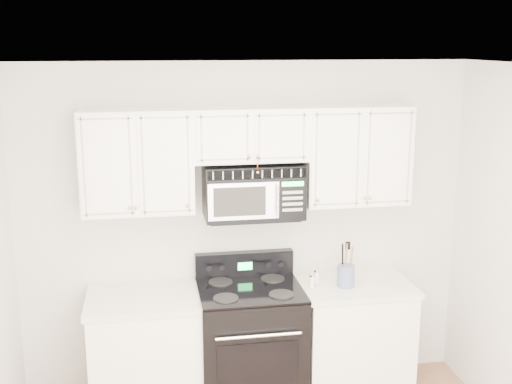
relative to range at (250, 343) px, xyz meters
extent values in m
cube|color=white|center=(0.02, -1.42, 2.12)|extent=(3.50, 3.50, 0.01)
cube|color=beige|center=(0.02, 0.33, 0.82)|extent=(3.50, 0.01, 2.60)
cube|color=white|center=(-0.78, 0.01, -0.04)|extent=(0.82, 0.63, 0.88)
cube|color=#EEE8C2|center=(-0.78, 0.01, 0.42)|extent=(0.86, 0.65, 0.04)
cube|color=white|center=(0.82, 0.01, -0.04)|extent=(0.82, 0.63, 0.88)
cube|color=#EEE8C2|center=(0.82, 0.01, 0.42)|extent=(0.86, 0.65, 0.04)
cube|color=black|center=(0.82, 0.05, -0.43)|extent=(0.82, 0.55, 0.10)
cube|color=black|center=(0.00, -0.01, -0.02)|extent=(0.78, 0.66, 0.92)
cube|color=black|center=(0.00, -0.34, -0.03)|extent=(0.59, 0.01, 0.41)
cylinder|color=white|center=(0.00, -0.37, 0.24)|extent=(0.61, 0.02, 0.02)
cube|color=black|center=(0.00, -0.01, 0.44)|extent=(0.78, 0.66, 0.02)
cube|color=black|center=(0.00, 0.29, 0.54)|extent=(0.78, 0.08, 0.20)
cube|color=#27E356|center=(0.00, 0.24, 0.54)|extent=(0.11, 0.00, 0.06)
cube|color=white|center=(-0.80, 0.16, 1.41)|extent=(0.80, 0.33, 0.75)
cube|color=white|center=(0.84, 0.16, 1.41)|extent=(0.80, 0.33, 0.75)
cube|color=white|center=(0.02, 0.16, 1.59)|extent=(0.84, 0.33, 0.39)
sphere|color=tan|center=(-0.82, -0.03, 1.12)|extent=(0.03, 0.03, 0.03)
sphere|color=tan|center=(-0.46, -0.03, 1.12)|extent=(0.03, 0.03, 0.03)
sphere|color=tan|center=(0.50, -0.03, 1.12)|extent=(0.03, 0.03, 0.03)
sphere|color=tan|center=(0.86, -0.03, 1.12)|extent=(0.03, 0.03, 0.03)
sphere|color=tan|center=(-0.01, -0.03, 1.46)|extent=(0.03, 0.03, 0.03)
sphere|color=tan|center=(0.05, -0.03, 1.46)|extent=(0.03, 0.03, 0.03)
cylinder|color=red|center=(0.05, -0.03, 1.40)|extent=(0.00, 0.00, 0.11)
sphere|color=tan|center=(0.05, -0.03, 1.34)|extent=(0.04, 0.04, 0.04)
cube|color=black|center=(0.05, 0.14, 1.17)|extent=(0.74, 0.37, 0.41)
cube|color=#A7A197|center=(0.05, -0.04, 1.33)|extent=(0.72, 0.01, 0.07)
cube|color=silver|center=(-0.05, -0.05, 1.14)|extent=(0.52, 0.01, 0.27)
cube|color=black|center=(-0.08, -0.05, 1.14)|extent=(0.38, 0.01, 0.21)
cube|color=black|center=(0.31, -0.05, 1.14)|extent=(0.20, 0.01, 0.27)
cube|color=#27E356|center=(0.31, -0.05, 1.25)|extent=(0.16, 0.00, 0.03)
cylinder|color=white|center=(0.19, -0.08, 1.14)|extent=(0.02, 0.02, 0.23)
cylinder|color=#495985|center=(0.73, -0.05, 0.52)|extent=(0.13, 0.13, 0.17)
cylinder|color=brown|center=(0.77, -0.05, 0.60)|extent=(0.01, 0.01, 0.29)
cylinder|color=black|center=(0.71, -0.02, 0.61)|extent=(0.01, 0.01, 0.31)
cylinder|color=brown|center=(0.71, -0.08, 0.62)|extent=(0.01, 0.01, 0.33)
cylinder|color=silver|center=(0.47, -0.02, 0.48)|extent=(0.04, 0.04, 0.08)
cylinder|color=white|center=(0.47, -0.02, 0.53)|extent=(0.04, 0.04, 0.02)
cylinder|color=silver|center=(0.53, 0.06, 0.48)|extent=(0.04, 0.04, 0.09)
cylinder|color=white|center=(0.53, 0.06, 0.53)|extent=(0.04, 0.04, 0.02)
camera|label=1|loc=(-0.73, -4.45, 2.25)|focal=45.00mm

